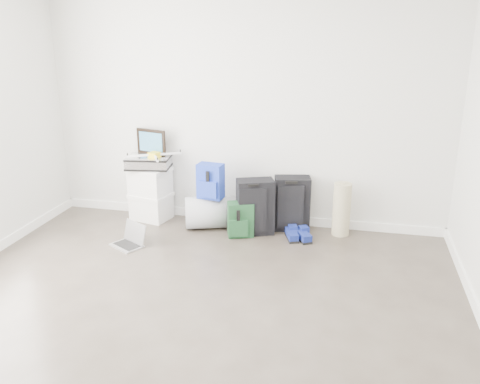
% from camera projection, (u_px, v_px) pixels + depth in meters
% --- Properties ---
extents(ground, '(5.00, 5.00, 0.00)m').
position_uv_depth(ground, '(170.00, 344.00, 3.67)').
color(ground, '#393129').
rests_on(ground, ground).
extents(room_envelope, '(4.52, 5.02, 2.71)m').
position_uv_depth(room_envelope, '(159.00, 104.00, 3.14)').
color(room_envelope, silver).
rests_on(room_envelope, ground).
extents(boxes_stack, '(0.50, 0.44, 0.62)m').
position_uv_depth(boxes_stack, '(151.00, 193.00, 5.93)').
color(boxes_stack, white).
rests_on(boxes_stack, ground).
extents(briefcase, '(0.53, 0.42, 0.14)m').
position_uv_depth(briefcase, '(149.00, 162.00, 5.81)').
color(briefcase, '#B2B2B7').
rests_on(briefcase, boxes_stack).
extents(painting, '(0.38, 0.13, 0.29)m').
position_uv_depth(painting, '(151.00, 142.00, 5.84)').
color(painting, black).
rests_on(painting, briefcase).
extents(drone, '(0.55, 0.55, 0.06)m').
position_uv_depth(drone, '(154.00, 155.00, 5.75)').
color(drone, yellow).
rests_on(drone, briefcase).
extents(duffel_bag, '(0.67, 0.53, 0.36)m').
position_uv_depth(duffel_bag, '(212.00, 212.00, 5.71)').
color(duffel_bag, gray).
rests_on(duffel_bag, ground).
extents(blue_backpack, '(0.30, 0.23, 0.39)m').
position_uv_depth(blue_backpack, '(210.00, 182.00, 5.57)').
color(blue_backpack, '#18379D').
rests_on(blue_backpack, duffel_bag).
extents(large_suitcase, '(0.45, 0.37, 0.61)m').
position_uv_depth(large_suitcase, '(255.00, 207.00, 5.51)').
color(large_suitcase, black).
rests_on(large_suitcase, ground).
extents(green_backpack, '(0.31, 0.27, 0.38)m').
position_uv_depth(green_backpack, '(240.00, 220.00, 5.47)').
color(green_backpack, '#14371A').
rests_on(green_backpack, ground).
extents(carry_on, '(0.42, 0.32, 0.60)m').
position_uv_depth(carry_on, '(292.00, 204.00, 5.63)').
color(carry_on, black).
rests_on(carry_on, ground).
extents(shoes, '(0.33, 0.29, 0.09)m').
position_uv_depth(shoes, '(297.00, 235.00, 5.43)').
color(shoes, black).
rests_on(shoes, ground).
extents(rolled_rug, '(0.19, 0.19, 0.58)m').
position_uv_depth(rolled_rug, '(342.00, 209.00, 5.48)').
color(rolled_rug, tan).
rests_on(rolled_rug, ground).
extents(laptop, '(0.40, 0.37, 0.23)m').
position_uv_depth(laptop, '(130.00, 240.00, 5.28)').
color(laptop, '#B5B5B9').
rests_on(laptop, ground).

